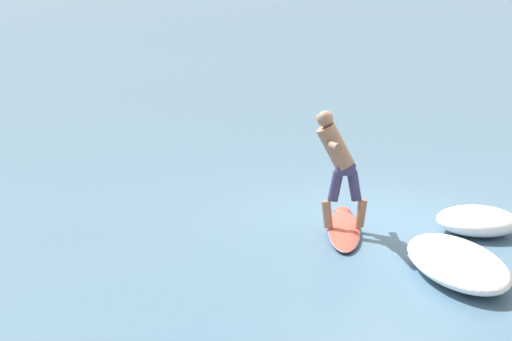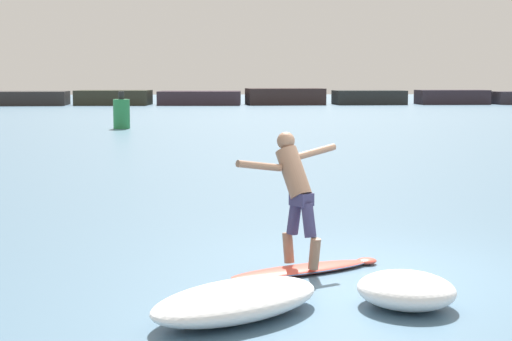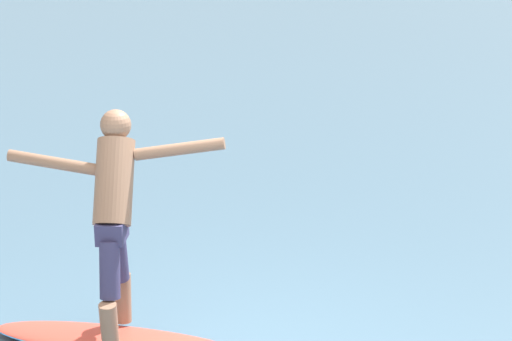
% 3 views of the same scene
% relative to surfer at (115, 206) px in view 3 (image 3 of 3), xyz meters
% --- Properties ---
extents(surfer, '(1.38, 1.03, 1.69)m').
position_rel_surfer_xyz_m(surfer, '(0.00, 0.00, 0.00)').
color(surfer, '#8B664F').
rests_on(surfer, surfboard).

